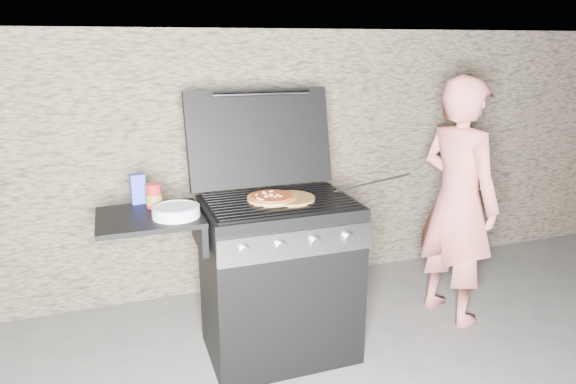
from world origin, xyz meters
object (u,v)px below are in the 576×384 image
object	(u,v)px
pizza_topped	(272,197)
sauce_jar	(154,196)
person	(457,201)
gas_grill	(236,285)

from	to	relation	value
pizza_topped	sauce_jar	xyz separation A→B (m)	(-0.60, 0.11, 0.04)
pizza_topped	person	distance (m)	1.22
sauce_jar	gas_grill	bearing A→B (deg)	-17.27
gas_grill	person	distance (m)	1.46
gas_grill	sauce_jar	size ratio (longest dim) A/B	10.84
sauce_jar	person	xyz separation A→B (m)	(1.80, -0.08, -0.19)
pizza_topped	person	world-z (taller)	person
sauce_jar	person	distance (m)	1.82
gas_grill	sauce_jar	distance (m)	0.65
gas_grill	sauce_jar	world-z (taller)	sauce_jar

